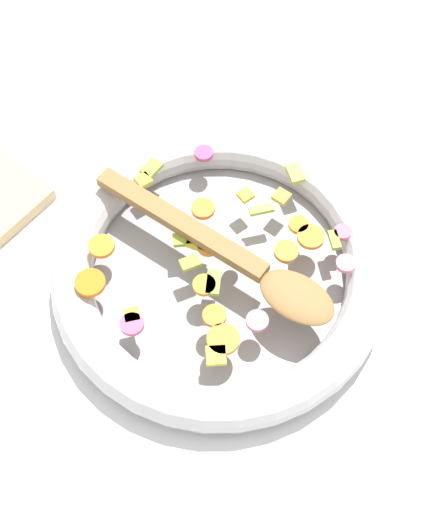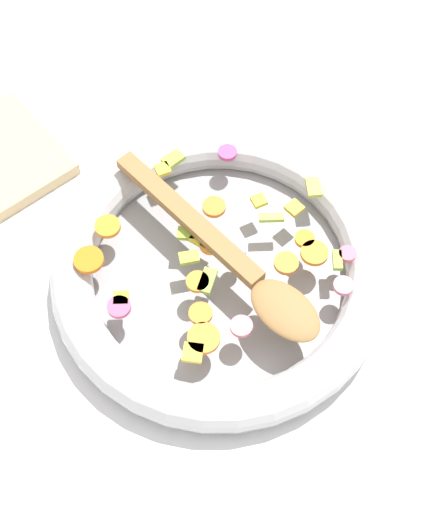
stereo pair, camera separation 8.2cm
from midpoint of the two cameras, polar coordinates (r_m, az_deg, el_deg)
ground_plane at (r=0.86m, az=-2.71°, el=-1.90°), size 4.00×4.00×0.00m
skillet at (r=0.84m, az=-2.77°, el=-1.19°), size 0.40×0.40×0.05m
chopped_vegetables at (r=0.81m, az=-3.02°, el=-0.27°), size 0.31×0.29×0.01m
wooden_spoon at (r=0.80m, az=-1.64°, el=-0.56°), size 0.06×0.33×0.01m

